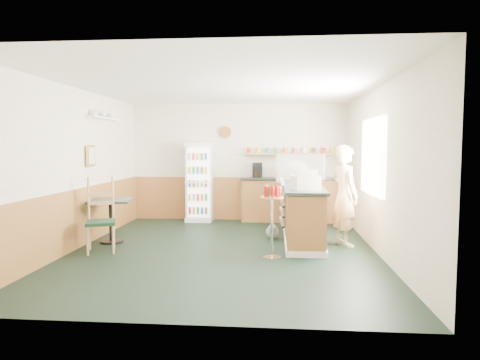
# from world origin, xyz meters

# --- Properties ---
(ground) EXTENTS (6.00, 6.00, 0.00)m
(ground) POSITION_xyz_m (0.00, 0.00, 0.00)
(ground) COLOR black
(ground) RESTS_ON ground
(room_envelope) EXTENTS (5.04, 6.02, 2.72)m
(room_envelope) POSITION_xyz_m (-0.23, 0.73, 1.52)
(room_envelope) COLOR silver
(room_envelope) RESTS_ON ground
(service_counter) EXTENTS (0.68, 3.01, 1.01)m
(service_counter) POSITION_xyz_m (1.35, 1.07, 0.46)
(service_counter) COLOR #9F5F33
(service_counter) RESTS_ON ground
(back_counter) EXTENTS (2.24, 0.42, 1.69)m
(back_counter) POSITION_xyz_m (1.19, 2.80, 0.55)
(back_counter) COLOR #9F5F33
(back_counter) RESTS_ON ground
(drinks_fridge) EXTENTS (0.59, 0.52, 1.80)m
(drinks_fridge) POSITION_xyz_m (-0.88, 2.74, 0.90)
(drinks_fridge) COLOR white
(drinks_fridge) RESTS_ON ground
(display_case) EXTENTS (0.96, 0.50, 0.55)m
(display_case) POSITION_xyz_m (1.35, 1.65, 1.28)
(display_case) COLOR silver
(display_case) RESTS_ON service_counter
(cash_register) EXTENTS (0.48, 0.50, 0.23)m
(cash_register) POSITION_xyz_m (1.35, 0.08, 1.12)
(cash_register) COLOR beige
(cash_register) RESTS_ON service_counter
(shopkeeper) EXTENTS (0.60, 0.69, 1.74)m
(shopkeeper) POSITION_xyz_m (2.05, 0.50, 0.87)
(shopkeeper) COLOR tan
(shopkeeper) RESTS_ON ground
(condiment_stand) EXTENTS (0.36, 0.36, 1.11)m
(condiment_stand) POSITION_xyz_m (0.81, -0.45, 0.77)
(condiment_stand) COLOR silver
(condiment_stand) RESTS_ON ground
(newspaper_rack) EXTENTS (0.09, 0.46, 0.91)m
(newspaper_rack) POSITION_xyz_m (0.99, 1.00, 0.68)
(newspaper_rack) COLOR black
(newspaper_rack) RESTS_ON ground
(cafe_table) EXTENTS (0.82, 0.82, 0.78)m
(cafe_table) POSITION_xyz_m (-2.05, 0.38, 0.55)
(cafe_table) COLOR black
(cafe_table) RESTS_ON ground
(cafe_chair) EXTENTS (0.58, 0.58, 1.21)m
(cafe_chair) POSITION_xyz_m (-1.97, -0.19, 0.63)
(cafe_chair) COLOR #15301C
(cafe_chair) RESTS_ON ground
(dog_doorstop) EXTENTS (0.24, 0.32, 0.29)m
(dog_doorstop) POSITION_xyz_m (0.81, 0.94, 0.14)
(dog_doorstop) COLOR gray
(dog_doorstop) RESTS_ON ground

